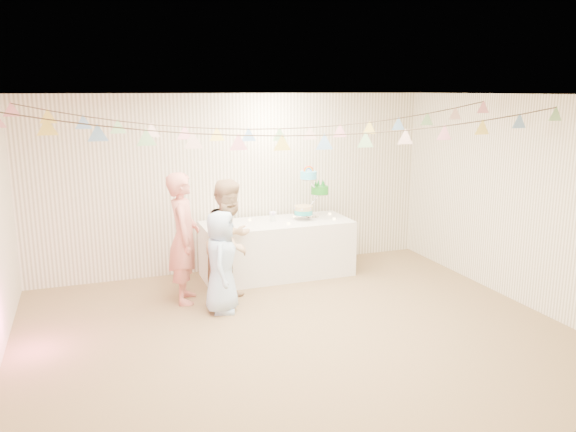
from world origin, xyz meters
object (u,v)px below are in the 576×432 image
object	(u,v)px
person_child	(221,262)
person_adult_b	(230,241)
cake_stand	(311,197)
person_adult_a	(184,238)
table	(277,248)

from	to	relation	value
person_child	person_adult_b	bearing A→B (deg)	-14.63
person_adult_b	cake_stand	bearing A→B (deg)	-12.31
person_adult_b	person_child	world-z (taller)	person_adult_b
person_adult_a	cake_stand	bearing A→B (deg)	-60.58
person_adult_a	person_adult_b	size ratio (longest dim) A/B	1.05
table	person_adult_a	size ratio (longest dim) A/B	1.29
person_adult_a	person_child	world-z (taller)	person_adult_a
cake_stand	person_child	xyz separation A→B (m)	(-1.62, -1.12, -0.48)
person_child	cake_stand	bearing A→B (deg)	-36.65
person_adult_a	person_adult_b	distance (m)	0.59
person_adult_b	person_child	bearing A→B (deg)	-165.73
cake_stand	person_child	world-z (taller)	cake_stand
table	person_child	world-z (taller)	person_child
table	person_adult_a	world-z (taller)	person_adult_a
table	person_adult_b	bearing A→B (deg)	-138.66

